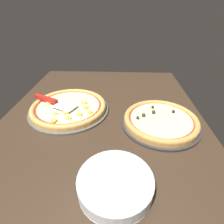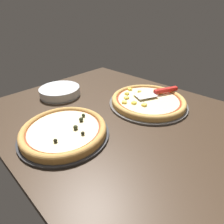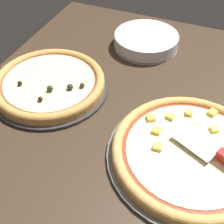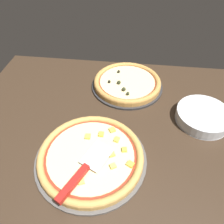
{
  "view_description": "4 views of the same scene",
  "coord_description": "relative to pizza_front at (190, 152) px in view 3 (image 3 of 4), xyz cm",
  "views": [
    {
      "loc": [
        72.58,
        7.83,
        48.1
      ],
      "look_at": [
        1.87,
        4.56,
        3.0
      ],
      "focal_mm": 28.0,
      "sensor_mm": 36.0,
      "label": 1
    },
    {
      "loc": [
        -44.79,
        54.6,
        43.57
      ],
      "look_at": [
        1.87,
        4.56,
        3.0
      ],
      "focal_mm": 28.0,
      "sensor_mm": 36.0,
      "label": 2
    },
    {
      "loc": [
        -53.51,
        -18.23,
        61.56
      ],
      "look_at": [
        1.87,
        4.56,
        3.0
      ],
      "focal_mm": 50.0,
      "sensor_mm": 36.0,
      "label": 3
    },
    {
      "loc": [
        9.97,
        -61.27,
        68.5
      ],
      "look_at": [
        1.87,
        4.56,
        3.0
      ],
      "focal_mm": 35.0,
      "sensor_mm": 36.0,
      "label": 4
    }
  ],
  "objects": [
    {
      "name": "ground_plane",
      "position": [
        3.03,
        17.83,
        -4.2
      ],
      "size": [
        125.69,
        97.77,
        3.6
      ],
      "primitive_type": "cube",
      "color": "#38281C"
    },
    {
      "name": "plate_stack",
      "position": [
        43.38,
        25.14,
        0.05
      ],
      "size": [
        22.55,
        22.55,
        4.9
      ],
      "color": "silver",
      "rests_on": "ground_plane"
    },
    {
      "name": "pizza_front",
      "position": [
        0.0,
        0.0,
        0.0
      ],
      "size": [
        38.03,
        38.03,
        3.12
      ],
      "color": "tan",
      "rests_on": "pizza_pan_front"
    },
    {
      "name": "pizza_pan_front",
      "position": [
        -0.03,
        -0.01,
        -1.9
      ],
      "size": [
        40.46,
        40.46,
        1.0
      ],
      "primitive_type": "cylinder",
      "color": "#565451",
      "rests_on": "ground_plane"
    },
    {
      "name": "pizza_back",
      "position": [
        9.82,
        44.77,
        0.17
      ],
      "size": [
        33.38,
        33.38,
        4.15
      ],
      "color": "#C68E47",
      "rests_on": "pizza_pan_back"
    },
    {
      "name": "pizza_pan_back",
      "position": [
        9.83,
        44.79,
        -1.9
      ],
      "size": [
        35.51,
        35.51,
        1.0
      ],
      "primitive_type": "cylinder",
      "color": "#2D2D30",
      "rests_on": "ground_plane"
    }
  ]
}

